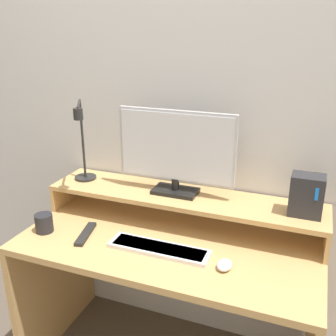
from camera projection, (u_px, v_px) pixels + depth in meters
wall_back at (196, 102)px, 1.83m from camera, size 6.00×0.05×2.50m
desk at (169, 278)px, 1.78m from camera, size 1.29×0.64×0.71m
monitor_shelf at (183, 199)px, 1.83m from camera, size 1.29×0.28×0.14m
monitor at (176, 151)px, 1.77m from camera, size 0.55×0.12×0.39m
desk_lamp at (83, 148)px, 1.89m from camera, size 0.18×0.25×0.41m
router_dock at (307, 195)px, 1.60m from camera, size 0.13×0.10×0.17m
keyboard at (159, 249)px, 1.63m from camera, size 0.43×0.11×0.02m
mouse at (225, 265)px, 1.51m from camera, size 0.06×0.08×0.03m
remote_control at (86, 234)px, 1.74m from camera, size 0.08×0.20×0.02m
mug at (44, 223)px, 1.77m from camera, size 0.08×0.08×0.08m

